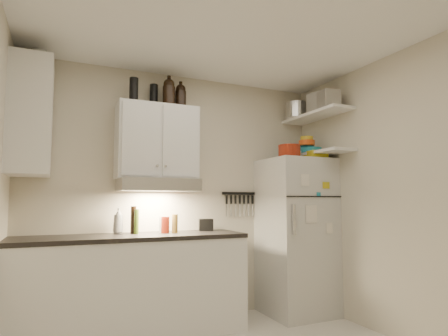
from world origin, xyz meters
name	(u,v)px	position (x,y,z in m)	size (l,w,h in m)	color
ceiling	(243,14)	(0.00, 0.00, 2.61)	(3.20, 3.00, 0.02)	white
back_wall	(180,195)	(0.00, 1.51, 1.30)	(3.20, 0.02, 2.60)	beige
right_wall	(406,194)	(1.61, 0.00, 1.30)	(0.02, 3.00, 2.60)	beige
base_cabinet	(131,288)	(-0.55, 1.20, 0.44)	(2.10, 0.60, 0.88)	white
countertop	(133,237)	(-0.55, 1.20, 0.90)	(2.10, 0.62, 0.04)	black
upper_cabinet	(157,142)	(-0.30, 1.33, 1.83)	(0.80, 0.33, 0.75)	white
side_cabinet	(31,117)	(-1.44, 1.20, 1.95)	(0.33, 0.55, 1.00)	white
range_hood	(158,185)	(-0.30, 1.27, 1.39)	(0.76, 0.46, 0.12)	silver
fridge	(296,235)	(1.25, 1.16, 0.85)	(0.70, 0.68, 1.70)	silver
shelf_hi	(316,116)	(1.45, 1.02, 2.20)	(0.30, 0.95, 0.03)	white
shelf_lo	(317,154)	(1.45, 1.02, 1.76)	(0.30, 0.95, 0.03)	white
knife_strip	(239,193)	(0.70, 1.49, 1.32)	(0.42, 0.02, 0.03)	black
dutch_oven	(289,151)	(1.08, 1.02, 1.77)	(0.24, 0.24, 0.14)	maroon
book_stack	(315,155)	(1.40, 0.99, 1.74)	(0.20, 0.25, 0.08)	gold
spice_jar	(299,155)	(1.26, 1.10, 1.75)	(0.06, 0.06, 0.10)	silver
stock_pot	(297,111)	(1.37, 1.28, 2.31)	(0.26, 0.26, 0.19)	silver
tin_a	(320,104)	(1.46, 0.96, 2.33)	(0.22, 0.20, 0.22)	#AAAAAD
tin_b	(329,100)	(1.40, 0.74, 2.31)	(0.19, 0.19, 0.19)	#AAAAAD
bowl_teal	(304,151)	(1.42, 1.21, 1.82)	(0.23, 0.23, 0.09)	teal
bowl_orange	(307,143)	(1.38, 1.11, 1.89)	(0.18, 0.18, 0.05)	#E84F15
bowl_yellow	(307,139)	(1.38, 1.11, 1.94)	(0.14, 0.14, 0.05)	gold
plates	(311,151)	(1.41, 1.06, 1.80)	(0.23, 0.23, 0.06)	teal
growler_a	(169,92)	(-0.19, 1.30, 2.35)	(0.13, 0.13, 0.30)	black
growler_b	(181,96)	(-0.05, 1.36, 2.34)	(0.12, 0.12, 0.28)	black
thermos_a	(154,96)	(-0.32, 1.41, 2.32)	(0.08, 0.08, 0.24)	black
thermos_b	(134,90)	(-0.55, 1.31, 2.33)	(0.09, 0.09, 0.25)	black
side_jar	(39,57)	(-1.40, 1.33, 2.54)	(0.13, 0.13, 0.18)	silver
soap_bottle	(118,219)	(-0.66, 1.35, 1.06)	(0.11, 0.11, 0.28)	white
pepper_mill	(175,224)	(-0.14, 1.23, 1.01)	(0.06, 0.06, 0.18)	brown
oil_bottle	(136,222)	(-0.50, 1.28, 1.04)	(0.05, 0.05, 0.24)	#4C691A
vinegar_bottle	(133,220)	(-0.52, 1.33, 1.05)	(0.05, 0.05, 0.26)	black
clear_bottle	(162,225)	(-0.25, 1.29, 1.00)	(0.05, 0.05, 0.16)	silver
red_jar	(165,225)	(-0.23, 1.24, 1.00)	(0.08, 0.08, 0.16)	maroon
caddy	(206,225)	(0.24, 1.35, 0.98)	(0.15, 0.10, 0.13)	black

